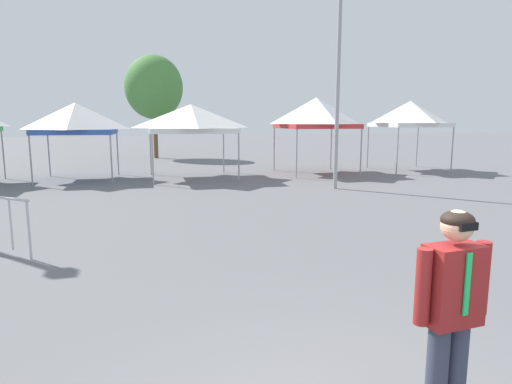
{
  "coord_description": "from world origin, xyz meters",
  "views": [
    {
      "loc": [
        -1.5,
        -2.4,
        2.41
      ],
      "look_at": [
        0.36,
        4.16,
        1.3
      ],
      "focal_mm": 30.97,
      "sensor_mm": 36.0,
      "label": 1
    }
  ],
  "objects_px": {
    "canopy_tent_behind_left": "(316,113)",
    "person_foreground": "(451,309)",
    "light_pole_opposite_side": "(339,46)",
    "canopy_tent_center": "(410,114)",
    "tree_behind_tents_right": "(154,87)",
    "canopy_tent_far_left": "(76,119)",
    "canopy_tent_far_right": "(191,119)"
  },
  "relations": [
    {
      "from": "canopy_tent_behind_left",
      "to": "person_foreground",
      "type": "xyz_separation_m",
      "value": [
        -5.95,
        -16.21,
        -1.71
      ]
    },
    {
      "from": "person_foreground",
      "to": "light_pole_opposite_side",
      "type": "xyz_separation_m",
      "value": [
        4.75,
        11.66,
        3.87
      ]
    },
    {
      "from": "canopy_tent_behind_left",
      "to": "person_foreground",
      "type": "relative_size",
      "value": 1.93
    },
    {
      "from": "canopy_tent_center",
      "to": "tree_behind_tents_right",
      "type": "relative_size",
      "value": 0.51
    },
    {
      "from": "canopy_tent_center",
      "to": "tree_behind_tents_right",
      "type": "distance_m",
      "value": 15.68
    },
    {
      "from": "person_foreground",
      "to": "canopy_tent_far_left",
      "type": "bearing_deg",
      "value": 104.38
    },
    {
      "from": "canopy_tent_far_right",
      "to": "person_foreground",
      "type": "bearing_deg",
      "value": -90.89
    },
    {
      "from": "canopy_tent_far_left",
      "to": "canopy_tent_far_right",
      "type": "height_order",
      "value": "canopy_tent_far_left"
    },
    {
      "from": "canopy_tent_behind_left",
      "to": "tree_behind_tents_right",
      "type": "xyz_separation_m",
      "value": [
        -6.58,
        10.5,
        1.73
      ]
    },
    {
      "from": "canopy_tent_far_right",
      "to": "canopy_tent_center",
      "type": "distance_m",
      "value": 10.49
    },
    {
      "from": "tree_behind_tents_right",
      "to": "canopy_tent_center",
      "type": "bearing_deg",
      "value": -43.17
    },
    {
      "from": "canopy_tent_far_left",
      "to": "canopy_tent_behind_left",
      "type": "height_order",
      "value": "canopy_tent_behind_left"
    },
    {
      "from": "canopy_tent_far_left",
      "to": "person_foreground",
      "type": "height_order",
      "value": "canopy_tent_far_left"
    },
    {
      "from": "person_foreground",
      "to": "tree_behind_tents_right",
      "type": "distance_m",
      "value": 26.93
    },
    {
      "from": "canopy_tent_behind_left",
      "to": "person_foreground",
      "type": "height_order",
      "value": "canopy_tent_behind_left"
    },
    {
      "from": "canopy_tent_behind_left",
      "to": "canopy_tent_center",
      "type": "relative_size",
      "value": 1.03
    },
    {
      "from": "person_foreground",
      "to": "tree_behind_tents_right",
      "type": "xyz_separation_m",
      "value": [
        -0.63,
        26.7,
        3.44
      ]
    },
    {
      "from": "person_foreground",
      "to": "light_pole_opposite_side",
      "type": "bearing_deg",
      "value": 67.83
    },
    {
      "from": "canopy_tent_far_left",
      "to": "tree_behind_tents_right",
      "type": "distance_m",
      "value": 10.8
    },
    {
      "from": "canopy_tent_far_left",
      "to": "canopy_tent_center",
      "type": "xyz_separation_m",
      "value": [
        15.03,
        -0.7,
        0.23
      ]
    },
    {
      "from": "canopy_tent_far_left",
      "to": "tree_behind_tents_right",
      "type": "bearing_deg",
      "value": 69.8
    },
    {
      "from": "canopy_tent_behind_left",
      "to": "tree_behind_tents_right",
      "type": "distance_m",
      "value": 12.51
    },
    {
      "from": "canopy_tent_far_right",
      "to": "canopy_tent_behind_left",
      "type": "relative_size",
      "value": 1.03
    },
    {
      "from": "canopy_tent_far_left",
      "to": "canopy_tent_far_right",
      "type": "relative_size",
      "value": 0.89
    },
    {
      "from": "canopy_tent_far_left",
      "to": "canopy_tent_far_right",
      "type": "bearing_deg",
      "value": -9.33
    },
    {
      "from": "canopy_tent_far_left",
      "to": "canopy_tent_behind_left",
      "type": "xyz_separation_m",
      "value": [
        10.24,
        -0.54,
        0.26
      ]
    },
    {
      "from": "tree_behind_tents_right",
      "to": "person_foreground",
      "type": "bearing_deg",
      "value": -88.65
    },
    {
      "from": "canopy_tent_far_right",
      "to": "tree_behind_tents_right",
      "type": "height_order",
      "value": "tree_behind_tents_right"
    },
    {
      "from": "canopy_tent_far_right",
      "to": "canopy_tent_behind_left",
      "type": "height_order",
      "value": "canopy_tent_behind_left"
    },
    {
      "from": "canopy_tent_far_right",
      "to": "tree_behind_tents_right",
      "type": "bearing_deg",
      "value": 94.69
    },
    {
      "from": "canopy_tent_far_right",
      "to": "light_pole_opposite_side",
      "type": "height_order",
      "value": "light_pole_opposite_side"
    },
    {
      "from": "canopy_tent_far_right",
      "to": "canopy_tent_behind_left",
      "type": "distance_m",
      "value": 5.71
    }
  ]
}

